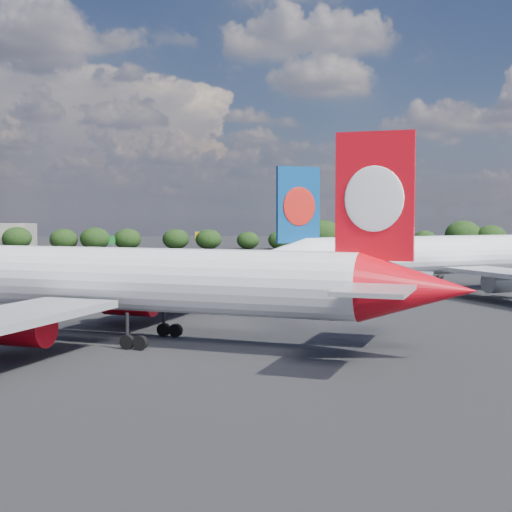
{
  "coord_description": "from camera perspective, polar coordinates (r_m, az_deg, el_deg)",
  "views": [
    {
      "loc": [
        11.54,
        -46.11,
        11.53
      ],
      "look_at": [
        16.0,
        12.0,
        8.0
      ],
      "focal_mm": 50.0,
      "sensor_mm": 36.0,
      "label": 1
    }
  ],
  "objects": [
    {
      "name": "horizon_treeline",
      "position": [
        226.52,
        -6.47,
        1.5
      ],
      "size": [
        206.7,
        16.28,
        9.32
      ],
      "color": "black",
      "rests_on": "ground"
    },
    {
      "name": "highway_sign",
      "position": [
        224.22,
        -11.96,
        1.25
      ],
      "size": [
        6.0,
        0.3,
        4.5
      ],
      "color": "#156A22",
      "rests_on": "ground"
    },
    {
      "name": "billboard_yellow",
      "position": [
        228.24,
        -4.27,
        1.54
      ],
      "size": [
        5.0,
        0.3,
        5.5
      ],
      "color": "orange",
      "rests_on": "ground"
    },
    {
      "name": "qantas_airliner",
      "position": [
        64.07,
        -9.06,
        -2.02
      ],
      "size": [
        52.2,
        50.32,
        17.9
      ],
      "color": "white",
      "rests_on": "ground"
    },
    {
      "name": "china_southern_airliner",
      "position": [
        103.95,
        13.43,
        -0.04
      ],
      "size": [
        52.56,
        50.46,
        17.56
      ],
      "color": "white",
      "rests_on": "ground"
    },
    {
      "name": "ground",
      "position": [
        107.36,
        -10.55,
        -2.76
      ],
      "size": [
        500.0,
        500.0,
        0.0
      ],
      "primitive_type": "plane",
      "color": "black",
      "rests_on": "ground"
    }
  ]
}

